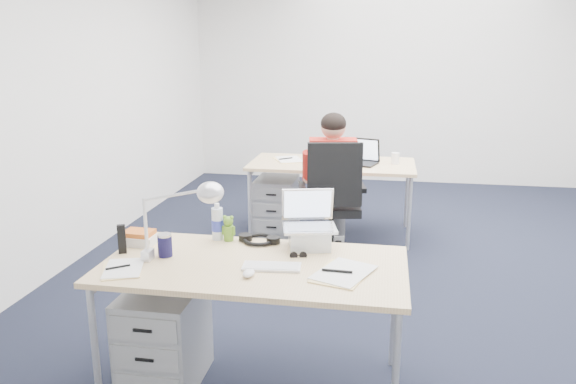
{
  "coord_description": "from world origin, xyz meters",
  "views": [
    {
      "loc": [
        -0.35,
        -4.33,
        1.84
      ],
      "look_at": [
        -1.01,
        -0.59,
        0.85
      ],
      "focal_mm": 35.0,
      "sensor_mm": 36.0,
      "label": 1
    }
  ],
  "objects_px": {
    "water_bottle": "(217,221)",
    "far_cup": "(395,158)",
    "dark_laptop": "(358,151)",
    "desk_lamp": "(170,220)",
    "office_chair": "(331,228)",
    "silver_laptop": "(310,221)",
    "seated_person": "(331,185)",
    "headphones": "(259,238)",
    "computer_mouse": "(249,273)",
    "drawer_pedestal_near": "(164,336)",
    "sunglasses": "(298,256)",
    "desk_far": "(332,167)",
    "wireless_keyboard": "(272,267)",
    "desk_near": "(254,272)",
    "drawer_pedestal_far": "(276,205)",
    "can_koozie": "(165,245)",
    "cordless_phone": "(122,239)",
    "book_stack": "(139,238)",
    "bear_figurine": "(228,228)"
  },
  "relations": [
    {
      "from": "dark_laptop",
      "to": "drawer_pedestal_near",
      "type": "bearing_deg",
      "value": -91.13
    },
    {
      "from": "can_koozie",
      "to": "desk_lamp",
      "type": "bearing_deg",
      "value": -45.71
    },
    {
      "from": "seated_person",
      "to": "silver_laptop",
      "type": "xyz_separation_m",
      "value": [
        0.05,
        -1.83,
        0.24
      ]
    },
    {
      "from": "water_bottle",
      "to": "desk_lamp",
      "type": "relative_size",
      "value": 0.47
    },
    {
      "from": "computer_mouse",
      "to": "headphones",
      "type": "relative_size",
      "value": 0.36
    },
    {
      "from": "wireless_keyboard",
      "to": "cordless_phone",
      "type": "bearing_deg",
      "value": 170.44
    },
    {
      "from": "drawer_pedestal_near",
      "to": "book_stack",
      "type": "xyz_separation_m",
      "value": [
        -0.21,
        0.21,
        0.5
      ]
    },
    {
      "from": "computer_mouse",
      "to": "water_bottle",
      "type": "height_order",
      "value": "water_bottle"
    },
    {
      "from": "seated_person",
      "to": "drawer_pedestal_far",
      "type": "distance_m",
      "value": 0.91
    },
    {
      "from": "dark_laptop",
      "to": "desk_lamp",
      "type": "bearing_deg",
      "value": -89.56
    },
    {
      "from": "wireless_keyboard",
      "to": "can_koozie",
      "type": "distance_m",
      "value": 0.61
    },
    {
      "from": "seated_person",
      "to": "drawer_pedestal_far",
      "type": "bearing_deg",
      "value": 128.9
    },
    {
      "from": "dark_laptop",
      "to": "far_cup",
      "type": "height_order",
      "value": "dark_laptop"
    },
    {
      "from": "desk_far",
      "to": "headphones",
      "type": "xyz_separation_m",
      "value": [
        -0.2,
        -2.36,
        0.07
      ]
    },
    {
      "from": "book_stack",
      "to": "desk_lamp",
      "type": "relative_size",
      "value": 0.38
    },
    {
      "from": "seated_person",
      "to": "headphones",
      "type": "xyz_separation_m",
      "value": [
        -0.25,
        -1.78,
        0.1
      ]
    },
    {
      "from": "drawer_pedestal_near",
      "to": "sunglasses",
      "type": "distance_m",
      "value": 0.88
    },
    {
      "from": "drawer_pedestal_near",
      "to": "computer_mouse",
      "type": "relative_size",
      "value": 6.09
    },
    {
      "from": "seated_person",
      "to": "computer_mouse",
      "type": "relative_size",
      "value": 14.32
    },
    {
      "from": "silver_laptop",
      "to": "sunglasses",
      "type": "bearing_deg",
      "value": -116.07
    },
    {
      "from": "bear_figurine",
      "to": "water_bottle",
      "type": "bearing_deg",
      "value": 169.5
    },
    {
      "from": "silver_laptop",
      "to": "dark_laptop",
      "type": "height_order",
      "value": "silver_laptop"
    },
    {
      "from": "book_stack",
      "to": "cordless_phone",
      "type": "relative_size",
      "value": 1.09
    },
    {
      "from": "desk_far",
      "to": "wireless_keyboard",
      "type": "bearing_deg",
      "value": -90.94
    },
    {
      "from": "wireless_keyboard",
      "to": "desk_far",
      "type": "bearing_deg",
      "value": 84.1
    },
    {
      "from": "desk_lamp",
      "to": "cordless_phone",
      "type": "bearing_deg",
      "value": 159.24
    },
    {
      "from": "far_cup",
      "to": "water_bottle",
      "type": "bearing_deg",
      "value": -113.75
    },
    {
      "from": "office_chair",
      "to": "silver_laptop",
      "type": "distance_m",
      "value": 1.75
    },
    {
      "from": "book_stack",
      "to": "sunglasses",
      "type": "distance_m",
      "value": 0.94
    },
    {
      "from": "dark_laptop",
      "to": "desk_near",
      "type": "bearing_deg",
      "value": -81.06
    },
    {
      "from": "drawer_pedestal_far",
      "to": "cordless_phone",
      "type": "height_order",
      "value": "cordless_phone"
    },
    {
      "from": "wireless_keyboard",
      "to": "desk_near",
      "type": "bearing_deg",
      "value": 151.91
    },
    {
      "from": "drawer_pedestal_far",
      "to": "computer_mouse",
      "type": "relative_size",
      "value": 6.09
    },
    {
      "from": "silver_laptop",
      "to": "desk_lamp",
      "type": "distance_m",
      "value": 0.77
    },
    {
      "from": "desk_far",
      "to": "office_chair",
      "type": "distance_m",
      "value": 0.85
    },
    {
      "from": "desk_far",
      "to": "drawer_pedestal_near",
      "type": "relative_size",
      "value": 2.91
    },
    {
      "from": "desk_near",
      "to": "drawer_pedestal_near",
      "type": "distance_m",
      "value": 0.65
    },
    {
      "from": "bear_figurine",
      "to": "far_cup",
      "type": "distance_m",
      "value": 2.61
    },
    {
      "from": "headphones",
      "to": "desk_near",
      "type": "bearing_deg",
      "value": -75.9
    },
    {
      "from": "silver_laptop",
      "to": "desk_near",
      "type": "bearing_deg",
      "value": -144.84
    },
    {
      "from": "desk_far",
      "to": "can_koozie",
      "type": "relative_size",
      "value": 12.53
    },
    {
      "from": "cordless_phone",
      "to": "far_cup",
      "type": "distance_m",
      "value": 3.11
    },
    {
      "from": "dark_laptop",
      "to": "drawer_pedestal_far",
      "type": "bearing_deg",
      "value": -163.88
    },
    {
      "from": "silver_laptop",
      "to": "dark_laptop",
      "type": "bearing_deg",
      "value": 72.99
    },
    {
      "from": "silver_laptop",
      "to": "water_bottle",
      "type": "height_order",
      "value": "silver_laptop"
    },
    {
      "from": "wireless_keyboard",
      "to": "sunglasses",
      "type": "relative_size",
      "value": 3.16
    },
    {
      "from": "water_bottle",
      "to": "far_cup",
      "type": "relative_size",
      "value": 1.99
    },
    {
      "from": "drawer_pedestal_near",
      "to": "office_chair",
      "type": "bearing_deg",
      "value": 69.56
    },
    {
      "from": "wireless_keyboard",
      "to": "sunglasses",
      "type": "height_order",
      "value": "sunglasses"
    },
    {
      "from": "silver_laptop",
      "to": "cordless_phone",
      "type": "distance_m",
      "value": 1.04
    }
  ]
}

